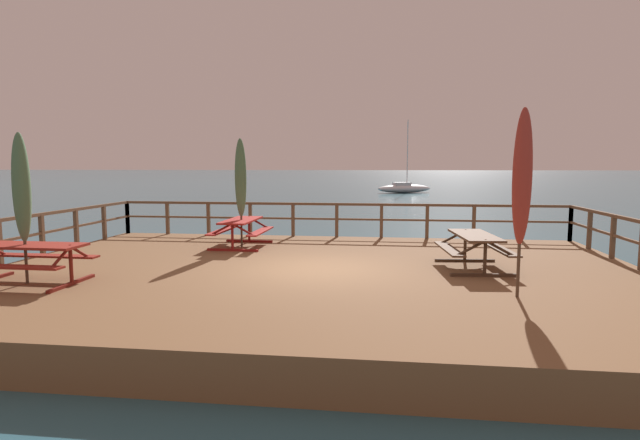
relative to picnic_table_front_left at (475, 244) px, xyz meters
The scene contains 11 objects.
ground_plane 3.71m from the picnic_table_front_left, behind, with size 600.00×600.00×0.00m, color #2D5B6B.
wooden_deck 3.61m from the picnic_table_front_left, behind, with size 14.37×10.27×0.65m, color brown.
railing_waterside_far 5.70m from the picnic_table_front_left, 127.51° to the left, with size 14.17×0.10×1.09m.
railing_side_left 10.52m from the picnic_table_front_left, behind, with size 0.10×10.07×1.09m.
picnic_table_front_left is the anchor object (origin of this frame).
picnic_table_back_right 6.40m from the picnic_table_front_left, 158.59° to the left, with size 1.43×1.99×0.78m.
picnic_table_mid_right 9.16m from the picnic_table_front_left, 163.90° to the right, with size 2.19×1.42×0.78m.
patio_umbrella_tall_mid_left 2.84m from the picnic_table_front_left, 82.20° to the right, with size 0.32×0.32×3.25m.
patio_umbrella_tall_back_left 6.50m from the picnic_table_front_left, 159.02° to the left, with size 0.32×0.32×3.01m.
patio_umbrella_tall_mid_right 9.26m from the picnic_table_front_left, 163.88° to the right, with size 0.32×0.32×2.90m.
sailboat_distant 43.31m from the picnic_table_front_left, 89.87° to the left, with size 6.19×3.83×7.72m.
Camera 1 is at (1.48, -10.87, 2.93)m, focal length 28.39 mm.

